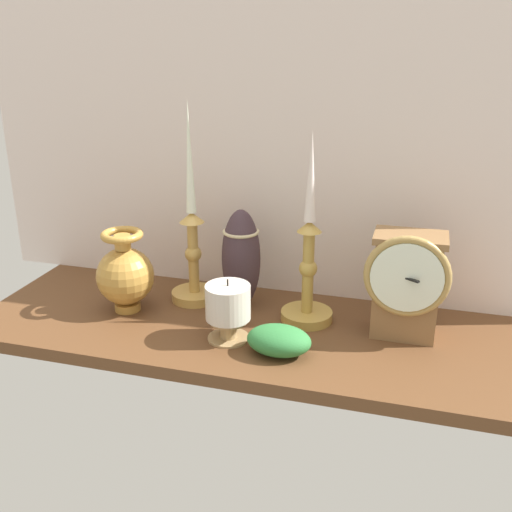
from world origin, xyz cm
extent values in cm
cube|color=brown|center=(0.00, 0.00, -1.20)|extent=(100.00, 36.00, 2.40)
cube|color=silver|center=(0.00, 18.50, 32.50)|extent=(120.00, 2.00, 65.00)
cube|color=olive|center=(29.01, 4.62, 8.89)|extent=(11.06, 7.24, 17.77)
cube|color=olive|center=(29.01, 4.62, 18.37)|extent=(12.39, 8.11, 1.20)
torus|color=#AC894A|center=(29.01, 0.60, 12.77)|extent=(14.55, 1.32, 14.55)
cylinder|color=white|center=(29.01, 0.50, 12.77)|extent=(12.17, 0.40, 12.17)
cube|color=black|center=(29.01, 0.20, 12.77)|extent=(4.29, 2.88, 0.30)
cylinder|color=tan|center=(-12.48, 8.23, 0.90)|extent=(9.34, 9.34, 1.80)
cylinder|color=tan|center=(-12.48, 8.23, 9.13)|extent=(2.10, 2.10, 14.66)
sphere|color=tan|center=(-12.48, 8.23, 9.86)|extent=(3.35, 3.35, 3.35)
cone|color=tan|center=(-12.48, 8.23, 17.46)|extent=(4.89, 4.89, 2.00)
cone|color=white|center=(-12.48, 8.23, 29.20)|extent=(1.96, 1.96, 21.49)
cylinder|color=#B89141|center=(11.29, 5.32, 0.90)|extent=(9.73, 9.73, 1.80)
cylinder|color=#B89141|center=(11.29, 5.32, 9.71)|extent=(2.13, 2.13, 15.81)
sphere|color=#B89141|center=(11.29, 5.32, 10.50)|extent=(3.40, 3.40, 3.40)
cone|color=#B89141|center=(11.29, 5.32, 18.61)|extent=(4.51, 4.51, 2.00)
cone|color=silver|center=(11.29, 5.32, 27.66)|extent=(2.18, 2.18, 16.10)
cylinder|color=#B88639|center=(-23.32, 0.25, 0.80)|extent=(4.99, 4.99, 1.60)
sphere|color=#B88639|center=(-23.32, 0.25, 7.15)|extent=(11.09, 11.09, 11.09)
cylinder|color=#B88639|center=(-23.32, 0.25, 14.10)|extent=(3.11, 3.11, 2.82)
torus|color=#B88639|center=(-23.32, 0.25, 15.51)|extent=(7.99, 7.99, 1.44)
cylinder|color=tan|center=(-0.56, -5.84, 1.85)|extent=(2.97, 2.97, 3.69)
cylinder|color=tan|center=(-0.56, -5.84, 0.40)|extent=(7.43, 7.43, 0.80)
cylinder|color=tan|center=(-0.56, -5.84, 3.69)|extent=(6.69, 6.69, 0.60)
cylinder|color=beige|center=(-0.56, -5.84, 7.19)|extent=(7.93, 7.93, 6.19)
cylinder|color=black|center=(-0.56, -5.84, 10.89)|extent=(0.30, 0.30, 1.20)
ellipsoid|color=#3D2B32|center=(-2.43, 7.98, 9.94)|extent=(7.52, 7.52, 19.87)
torus|color=#CCB78C|center=(-2.43, 7.98, 15.50)|extent=(6.99, 6.99, 0.60)
ellipsoid|color=#2F793A|center=(9.28, -8.44, 2.52)|extent=(11.06, 7.74, 5.04)
camera|label=1|loc=(30.20, -95.84, 51.73)|focal=42.26mm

